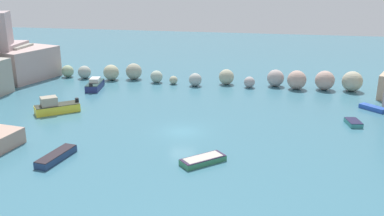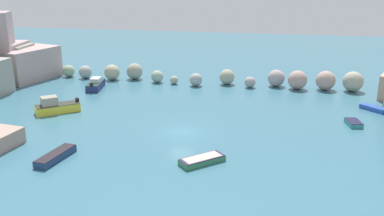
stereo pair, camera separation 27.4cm
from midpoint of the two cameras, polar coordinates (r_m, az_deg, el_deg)
name	(u,v)px [view 1 (the left image)]	position (r m, az deg, el deg)	size (l,w,h in m)	color
cove_water	(182,132)	(42.85, -1.52, -3.28)	(160.00, 160.00, 0.00)	#396C7F
rock_breakwater	(229,77)	(61.21, 4.92, 4.25)	(45.23, 4.42, 2.80)	#9AAE89
moored_boat_0	(353,123)	(47.87, 21.13, -1.90)	(1.71, 2.51, 0.53)	teal
moored_boat_1	(95,85)	(60.66, -13.31, 3.13)	(2.57, 4.97, 1.54)	navy
moored_boat_2	(373,108)	(54.09, 23.42, 0.00)	(2.96, 2.93, 0.51)	#2951B4
moored_boat_3	(56,107)	(51.11, -18.37, 0.15)	(5.01, 4.59, 2.02)	yellow
moored_boat_4	(203,160)	(35.81, 1.30, -7.13)	(3.91, 3.79, 0.55)	#347B52
moored_boat_5	(56,156)	(38.27, -18.33, -6.33)	(1.82, 4.57, 0.65)	navy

